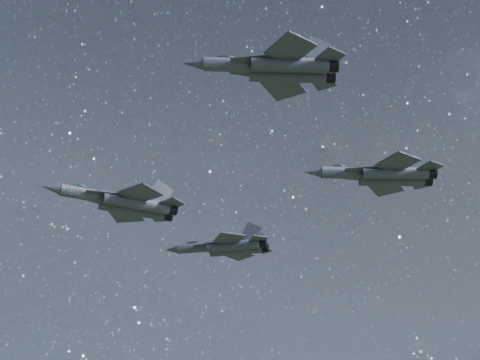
{
  "coord_description": "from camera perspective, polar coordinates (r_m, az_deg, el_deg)",
  "views": [
    {
      "loc": [
        -2.22,
        -77.56,
        101.96
      ],
      "look_at": [
        4.35,
        0.32,
        142.68
      ],
      "focal_mm": 50.0,
      "sensor_mm": 36.0,
      "label": 1
    }
  ],
  "objects": [
    {
      "name": "jet_lead",
      "position": [
        92.26,
        -9.88,
        -1.89
      ],
      "size": [
        19.13,
        12.81,
        4.84
      ],
      "rotation": [
        0.0,
        0.0,
        0.33
      ],
      "color": "#32343F"
    },
    {
      "name": "jet_slot",
      "position": [
        87.55,
        12.05,
        0.45
      ],
      "size": [
        17.48,
        12.35,
        4.43
      ],
      "rotation": [
        0.0,
        0.0,
        -0.06
      ],
      "color": "#32343F"
    },
    {
      "name": "jet_right",
      "position": [
        70.09,
        3.08,
        9.55
      ],
      "size": [
        16.62,
        11.8,
        4.23
      ],
      "rotation": [
        0.0,
        0.0,
        -0.04
      ],
      "color": "#32343F"
    },
    {
      "name": "jet_left",
      "position": [
        107.21,
        -1.19,
        -5.72
      ],
      "size": [
        17.87,
        12.07,
        4.5
      ],
      "rotation": [
        0.0,
        0.0,
        -0.28
      ],
      "color": "#32343F"
    }
  ]
}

